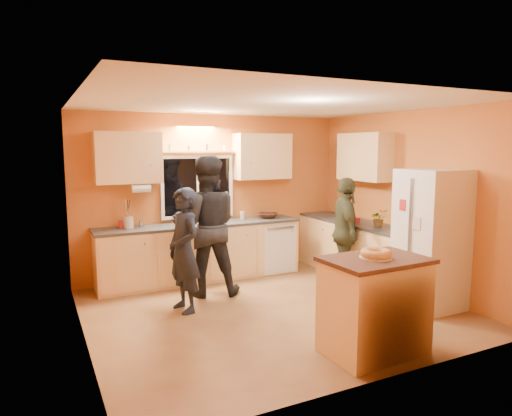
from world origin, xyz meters
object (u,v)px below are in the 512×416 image
refrigerator (431,239)px  island (374,305)px  person_left (184,250)px  person_center (206,226)px  person_right (345,232)px

refrigerator → island: refrigerator is taller
refrigerator → island: size_ratio=1.73×
island → person_left: size_ratio=0.66×
person_left → refrigerator: bearing=55.7°
person_center → person_right: size_ratio=1.21×
person_right → refrigerator: bearing=-140.8°
person_left → person_center: 0.73m
island → person_right: person_right is taller
refrigerator → person_center: size_ratio=0.91×
refrigerator → island: bearing=-154.6°
refrigerator → person_left: refrigerator is taller
refrigerator → island: 1.76m
person_center → person_right: 2.09m
refrigerator → person_right: refrigerator is taller
person_left → person_center: bearing=126.3°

